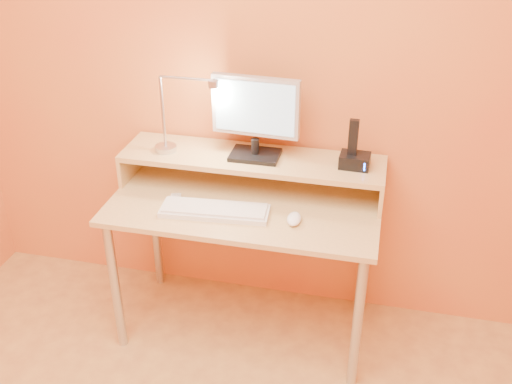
% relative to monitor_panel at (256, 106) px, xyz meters
% --- Properties ---
extents(wall_back, '(3.00, 0.04, 2.50)m').
position_rel_monitor_panel_xyz_m(wall_back, '(-0.02, 0.16, 0.13)').
color(wall_back, '#D88C3D').
rests_on(wall_back, floor).
extents(desk_leg_fl, '(0.04, 0.04, 0.69)m').
position_rel_monitor_panel_xyz_m(desk_leg_fl, '(-0.57, -0.41, -0.77)').
color(desk_leg_fl, '#B5B5BD').
rests_on(desk_leg_fl, floor).
extents(desk_leg_fr, '(0.04, 0.04, 0.69)m').
position_rel_monitor_panel_xyz_m(desk_leg_fr, '(0.53, -0.41, -0.77)').
color(desk_leg_fr, '#B5B5BD').
rests_on(desk_leg_fr, floor).
extents(desk_leg_bl, '(0.04, 0.04, 0.69)m').
position_rel_monitor_panel_xyz_m(desk_leg_bl, '(-0.57, 0.09, -0.77)').
color(desk_leg_bl, '#B5B5BD').
rests_on(desk_leg_bl, floor).
extents(desk_leg_br, '(0.04, 0.04, 0.69)m').
position_rel_monitor_panel_xyz_m(desk_leg_br, '(0.53, 0.09, -0.77)').
color(desk_leg_br, '#B5B5BD').
rests_on(desk_leg_br, floor).
extents(desk_lower, '(1.20, 0.60, 0.02)m').
position_rel_monitor_panel_xyz_m(desk_lower, '(-0.02, -0.16, -0.41)').
color(desk_lower, tan).
rests_on(desk_lower, floor).
extents(shelf_riser_left, '(0.02, 0.30, 0.14)m').
position_rel_monitor_panel_xyz_m(shelf_riser_left, '(-0.61, -0.01, -0.33)').
color(shelf_riser_left, tan).
rests_on(shelf_riser_left, desk_lower).
extents(shelf_riser_right, '(0.02, 0.30, 0.14)m').
position_rel_monitor_panel_xyz_m(shelf_riser_right, '(0.58, -0.01, -0.33)').
color(shelf_riser_right, tan).
rests_on(shelf_riser_right, desk_lower).
extents(desk_shelf, '(1.20, 0.30, 0.02)m').
position_rel_monitor_panel_xyz_m(desk_shelf, '(-0.02, -0.01, -0.25)').
color(desk_shelf, tan).
rests_on(desk_shelf, desk_lower).
extents(monitor_foot, '(0.22, 0.16, 0.02)m').
position_rel_monitor_panel_xyz_m(monitor_foot, '(-0.00, -0.01, -0.23)').
color(monitor_foot, black).
rests_on(monitor_foot, desk_shelf).
extents(monitor_neck, '(0.04, 0.04, 0.07)m').
position_rel_monitor_panel_xyz_m(monitor_neck, '(0.00, -0.01, -0.19)').
color(monitor_neck, black).
rests_on(monitor_neck, monitor_foot).
extents(monitor_panel, '(0.39, 0.06, 0.27)m').
position_rel_monitor_panel_xyz_m(monitor_panel, '(0.00, 0.00, 0.00)').
color(monitor_panel, '#B2B2B7').
rests_on(monitor_panel, monitor_neck).
extents(monitor_back, '(0.35, 0.03, 0.23)m').
position_rel_monitor_panel_xyz_m(monitor_back, '(0.00, 0.02, 0.00)').
color(monitor_back, black).
rests_on(monitor_back, monitor_panel).
extents(monitor_screen, '(0.36, 0.03, 0.23)m').
position_rel_monitor_panel_xyz_m(monitor_screen, '(0.00, -0.02, 0.00)').
color(monitor_screen, '#A0D2F3').
rests_on(monitor_screen, monitor_panel).
extents(lamp_base, '(0.10, 0.10, 0.02)m').
position_rel_monitor_panel_xyz_m(lamp_base, '(-0.42, -0.04, -0.23)').
color(lamp_base, '#B5B5BD').
rests_on(lamp_base, desk_shelf).
extents(lamp_post, '(0.01, 0.01, 0.33)m').
position_rel_monitor_panel_xyz_m(lamp_post, '(-0.42, -0.04, -0.05)').
color(lamp_post, '#B5B5BD').
rests_on(lamp_post, lamp_base).
extents(lamp_arm, '(0.24, 0.01, 0.01)m').
position_rel_monitor_panel_xyz_m(lamp_arm, '(-0.30, -0.04, 0.12)').
color(lamp_arm, '#B5B5BD').
rests_on(lamp_arm, lamp_post).
extents(lamp_head, '(0.04, 0.04, 0.03)m').
position_rel_monitor_panel_xyz_m(lamp_head, '(-0.18, -0.04, 0.10)').
color(lamp_head, '#B5B5BD').
rests_on(lamp_head, lamp_arm).
extents(lamp_bulb, '(0.03, 0.03, 0.00)m').
position_rel_monitor_panel_xyz_m(lamp_bulb, '(-0.18, -0.04, 0.09)').
color(lamp_bulb, '#FFEAC6').
rests_on(lamp_bulb, lamp_head).
extents(phone_dock, '(0.13, 0.11, 0.06)m').
position_rel_monitor_panel_xyz_m(phone_dock, '(0.45, -0.01, -0.21)').
color(phone_dock, black).
rests_on(phone_dock, desk_shelf).
extents(phone_handset, '(0.04, 0.03, 0.16)m').
position_rel_monitor_panel_xyz_m(phone_handset, '(0.43, -0.01, -0.10)').
color(phone_handset, black).
rests_on(phone_handset, phone_dock).
extents(phone_led, '(0.01, 0.00, 0.04)m').
position_rel_monitor_panel_xyz_m(phone_led, '(0.49, -0.06, -0.21)').
color(phone_led, blue).
rests_on(phone_led, phone_dock).
extents(keyboard, '(0.48, 0.19, 0.02)m').
position_rel_monitor_panel_xyz_m(keyboard, '(-0.12, -0.27, -0.39)').
color(keyboard, silver).
rests_on(keyboard, desk_lower).
extents(mouse, '(0.06, 0.11, 0.04)m').
position_rel_monitor_panel_xyz_m(mouse, '(0.23, -0.27, -0.38)').
color(mouse, white).
rests_on(mouse, desk_lower).
extents(remote_control, '(0.09, 0.17, 0.02)m').
position_rel_monitor_panel_xyz_m(remote_control, '(-0.31, -0.25, -0.39)').
color(remote_control, silver).
rests_on(remote_control, desk_lower).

